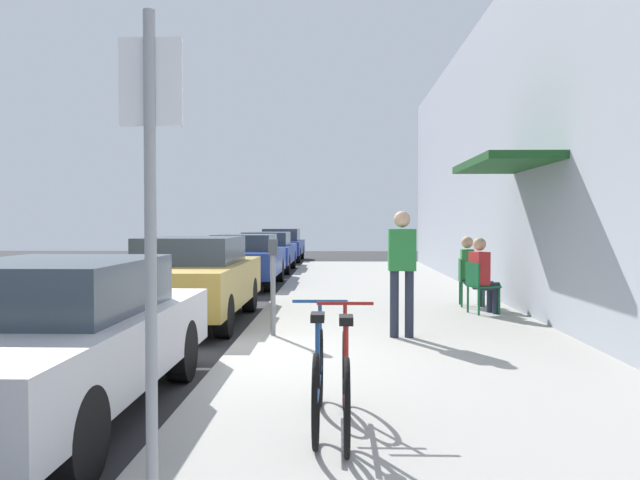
% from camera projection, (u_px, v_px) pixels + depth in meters
% --- Properties ---
extents(ground_plane, '(60.00, 60.00, 0.00)m').
position_uv_depth(ground_plane, '(225.00, 363.00, 7.66)').
color(ground_plane, '#2D2D30').
extents(sidewalk_slab, '(4.50, 32.00, 0.12)m').
position_uv_depth(sidewalk_slab, '(399.00, 331.00, 9.59)').
color(sidewalk_slab, '#9E9B93').
rests_on(sidewalk_slab, ground_plane).
extents(building_facade, '(1.40, 32.00, 6.19)m').
position_uv_depth(building_facade, '(564.00, 125.00, 9.45)').
color(building_facade, '#999EA8').
rests_on(building_facade, ground_plane).
extents(parked_car_0, '(1.80, 4.40, 1.34)m').
position_uv_depth(parked_car_0, '(50.00, 336.00, 5.46)').
color(parked_car_0, '#B7B7BC').
rests_on(parked_car_0, ground_plane).
extents(parked_car_1, '(1.80, 4.40, 1.42)m').
position_uv_depth(parked_car_1, '(191.00, 278.00, 10.70)').
color(parked_car_1, '#A58433').
rests_on(parked_car_1, ground_plane).
extents(parked_car_2, '(1.80, 4.40, 1.35)m').
position_uv_depth(parked_car_2, '(244.00, 259.00, 16.86)').
color(parked_car_2, navy).
rests_on(parked_car_2, ground_plane).
extents(parked_car_3, '(1.80, 4.40, 1.34)m').
position_uv_depth(parked_car_3, '(266.00, 251.00, 22.08)').
color(parked_car_3, navy).
rests_on(parked_car_3, ground_plane).
extents(parked_car_4, '(1.80, 4.40, 1.40)m').
position_uv_depth(parked_car_4, '(282.00, 244.00, 27.98)').
color(parked_car_4, navy).
rests_on(parked_car_4, ground_plane).
extents(parking_meter, '(0.12, 0.10, 1.32)m').
position_uv_depth(parking_meter, '(273.00, 279.00, 8.83)').
color(parking_meter, slate).
rests_on(parking_meter, sidewalk_slab).
extents(street_sign, '(0.32, 0.06, 2.60)m').
position_uv_depth(street_sign, '(151.00, 228.00, 3.23)').
color(street_sign, gray).
rests_on(street_sign, sidewalk_slab).
extents(bicycle_0, '(0.46, 1.71, 0.90)m').
position_uv_depth(bicycle_0, '(318.00, 378.00, 4.92)').
color(bicycle_0, black).
rests_on(bicycle_0, sidewalk_slab).
extents(bicycle_1, '(0.46, 1.71, 0.90)m').
position_uv_depth(bicycle_1, '(346.00, 383.00, 4.78)').
color(bicycle_1, black).
rests_on(bicycle_1, sidewalk_slab).
extents(cafe_chair_0, '(0.55, 0.55, 0.87)m').
position_uv_depth(cafe_chair_0, '(479.00, 284.00, 10.93)').
color(cafe_chair_0, '#14592D').
rests_on(cafe_chair_0, sidewalk_slab).
extents(seated_patron_0, '(0.50, 0.45, 1.29)m').
position_uv_depth(seated_patron_0, '(482.00, 273.00, 10.94)').
color(seated_patron_0, '#232838').
rests_on(seated_patron_0, sidewalk_slab).
extents(cafe_chair_1, '(0.48, 0.48, 0.87)m').
position_uv_depth(cafe_chair_1, '(467.00, 279.00, 11.96)').
color(cafe_chair_1, '#14592D').
rests_on(cafe_chair_1, sidewalk_slab).
extents(seated_patron_1, '(0.45, 0.39, 1.29)m').
position_uv_depth(seated_patron_1, '(470.00, 268.00, 11.94)').
color(seated_patron_1, '#232838').
rests_on(seated_patron_1, sidewalk_slab).
extents(pedestrian_standing, '(0.36, 0.22, 1.70)m').
position_uv_depth(pedestrian_standing, '(402.00, 263.00, 8.66)').
color(pedestrian_standing, '#232838').
rests_on(pedestrian_standing, sidewalk_slab).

